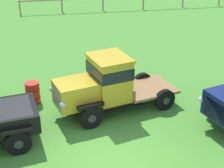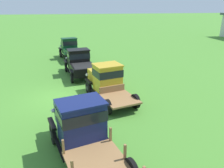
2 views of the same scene
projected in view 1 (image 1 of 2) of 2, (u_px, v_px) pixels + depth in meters
The scene contains 4 objects.
ground_plane at pixel (109, 162), 10.63m from camera, with size 240.00×240.00×0.00m, color #47842D.
paddock_fence at pixel (124, 0), 27.92m from camera, with size 16.85×0.51×1.15m.
vintage_truck_midrow_center at pixel (105, 84), 12.93m from camera, with size 5.11×2.91×2.25m.
oil_drum_beside_row at pixel (33, 93), 13.87m from camera, with size 0.60×0.60×0.90m.
Camera 1 is at (-1.47, -8.39, 6.80)m, focal length 55.00 mm.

